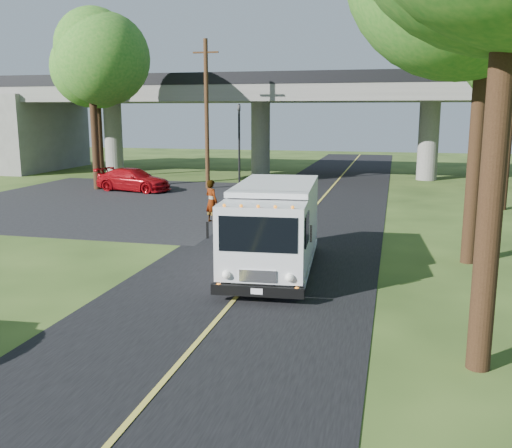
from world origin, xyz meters
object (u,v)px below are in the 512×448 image
(tree_left_far, at_px, (98,72))
(tree_left_lot, at_px, (92,57))
(utility_pole, at_px, (207,114))
(red_sedan, at_px, (134,180))
(traffic_signal, at_px, (239,136))
(pedestrian, at_px, (212,201))
(step_van, at_px, (274,225))

(tree_left_far, bearing_deg, tree_left_lot, -63.43)
(tree_left_lot, xyz_separation_m, tree_left_far, (-3.00, 6.00, -0.45))
(utility_pole, distance_m, red_sedan, 5.99)
(traffic_signal, height_order, pedestrian, traffic_signal)
(traffic_signal, relative_size, red_sedan, 1.11)
(tree_left_lot, relative_size, tree_left_far, 1.06)
(traffic_signal, bearing_deg, tree_left_far, 170.35)
(step_van, bearing_deg, tree_left_lot, 128.46)
(tree_left_far, bearing_deg, utility_pole, -22.43)
(traffic_signal, xyz_separation_m, pedestrian, (2.20, -12.54, -2.27))
(pedestrian, bearing_deg, red_sedan, -13.17)
(tree_left_lot, bearing_deg, red_sedan, -0.48)
(step_van, xyz_separation_m, red_sedan, (-11.88, 15.31, -0.74))
(utility_pole, relative_size, tree_left_far, 0.91)
(red_sedan, bearing_deg, step_van, -132.09)
(pedestrian, bearing_deg, tree_left_far, -13.60)
(tree_left_lot, height_order, step_van, tree_left_lot)
(tree_left_far, xyz_separation_m, red_sedan, (5.32, -6.02, -6.77))
(traffic_signal, bearing_deg, red_sedan, -142.59)
(traffic_signal, distance_m, red_sedan, 7.33)
(utility_pole, bearing_deg, step_van, -65.67)
(tree_left_lot, relative_size, step_van, 1.64)
(traffic_signal, height_order, utility_pole, utility_pole)
(step_van, bearing_deg, tree_left_far, 124.53)
(utility_pole, xyz_separation_m, tree_left_lot, (-6.29, -2.16, 3.31))
(traffic_signal, xyz_separation_m, tree_left_lot, (-7.79, -4.16, 4.70))
(tree_left_lot, xyz_separation_m, red_sedan, (2.32, -0.02, -7.22))
(tree_left_lot, height_order, tree_left_far, tree_left_lot)
(step_van, bearing_deg, utility_pole, 109.97)
(traffic_signal, xyz_separation_m, tree_left_far, (-10.79, 1.84, 4.25))
(tree_left_lot, bearing_deg, step_van, -47.18)
(tree_left_lot, bearing_deg, utility_pole, 18.97)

